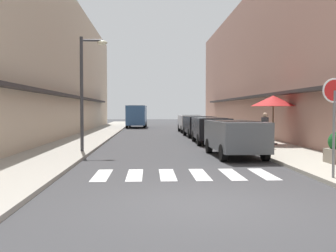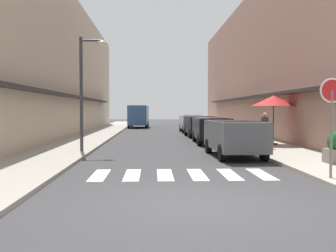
{
  "view_description": "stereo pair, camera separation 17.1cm",
  "coord_description": "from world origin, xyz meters",
  "px_view_note": "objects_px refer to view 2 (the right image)",
  "views": [
    {
      "loc": [
        -1.01,
        -8.05,
        1.91
      ],
      "look_at": [
        -0.06,
        12.1,
        1.1
      ],
      "focal_mm": 43.22,
      "sensor_mm": 36.0,
      "label": 1
    },
    {
      "loc": [
        -0.84,
        -8.06,
        1.91
      ],
      "look_at": [
        -0.06,
        12.1,
        1.1
      ],
      "focal_mm": 43.22,
      "sensor_mm": 36.0,
      "label": 2
    }
  ],
  "objects_px": {
    "parked_car_distant": "(191,121)",
    "pedestrian_walking_near": "(265,129)",
    "delivery_van": "(139,114)",
    "round_street_sign": "(332,102)",
    "parked_car_near": "(234,134)",
    "street_lamp": "(86,81)",
    "parked_car_far": "(199,124)",
    "parked_car_mid": "(211,127)",
    "cafe_umbrella": "(274,101)"
  },
  "relations": [
    {
      "from": "parked_car_far",
      "to": "delivery_van",
      "type": "xyz_separation_m",
      "value": [
        -4.78,
        15.16,
        0.48
      ]
    },
    {
      "from": "parked_car_distant",
      "to": "round_street_sign",
      "type": "height_order",
      "value": "round_street_sign"
    },
    {
      "from": "parked_car_distant",
      "to": "pedestrian_walking_near",
      "type": "height_order",
      "value": "pedestrian_walking_near"
    },
    {
      "from": "cafe_umbrella",
      "to": "parked_car_far",
      "type": "bearing_deg",
      "value": 110.99
    },
    {
      "from": "parked_car_mid",
      "to": "cafe_umbrella",
      "type": "xyz_separation_m",
      "value": [
        2.93,
        -2.04,
        1.43
      ]
    },
    {
      "from": "parked_car_mid",
      "to": "cafe_umbrella",
      "type": "distance_m",
      "value": 3.85
    },
    {
      "from": "delivery_van",
      "to": "parked_car_near",
      "type": "bearing_deg",
      "value": -80.05
    },
    {
      "from": "street_lamp",
      "to": "pedestrian_walking_near",
      "type": "relative_size",
      "value": 2.98
    },
    {
      "from": "parked_car_mid",
      "to": "parked_car_far",
      "type": "bearing_deg",
      "value": 90.0
    },
    {
      "from": "pedestrian_walking_near",
      "to": "round_street_sign",
      "type": "bearing_deg",
      "value": -127.74
    },
    {
      "from": "delivery_van",
      "to": "round_street_sign",
      "type": "relative_size",
      "value": 2.09
    },
    {
      "from": "parked_car_near",
      "to": "delivery_van",
      "type": "height_order",
      "value": "delivery_van"
    },
    {
      "from": "parked_car_distant",
      "to": "street_lamp",
      "type": "xyz_separation_m",
      "value": [
        -6.18,
        -16.37,
        2.24
      ]
    },
    {
      "from": "delivery_van",
      "to": "round_street_sign",
      "type": "height_order",
      "value": "round_street_sign"
    },
    {
      "from": "street_lamp",
      "to": "delivery_van",
      "type": "bearing_deg",
      "value": 86.89
    },
    {
      "from": "street_lamp",
      "to": "round_street_sign",
      "type": "bearing_deg",
      "value": -43.91
    },
    {
      "from": "parked_car_near",
      "to": "round_street_sign",
      "type": "height_order",
      "value": "round_street_sign"
    },
    {
      "from": "parked_car_near",
      "to": "pedestrian_walking_near",
      "type": "distance_m",
      "value": 3.17
    },
    {
      "from": "parked_car_far",
      "to": "parked_car_near",
      "type": "bearing_deg",
      "value": -90.0
    },
    {
      "from": "parked_car_near",
      "to": "parked_car_mid",
      "type": "relative_size",
      "value": 0.98
    },
    {
      "from": "cafe_umbrella",
      "to": "round_street_sign",
      "type": "bearing_deg",
      "value": -98.66
    },
    {
      "from": "parked_car_far",
      "to": "street_lamp",
      "type": "relative_size",
      "value": 0.88
    },
    {
      "from": "parked_car_near",
      "to": "cafe_umbrella",
      "type": "relative_size",
      "value": 1.76
    },
    {
      "from": "parked_car_far",
      "to": "delivery_van",
      "type": "relative_size",
      "value": 0.8
    },
    {
      "from": "street_lamp",
      "to": "parked_car_near",
      "type": "bearing_deg",
      "value": -13.65
    },
    {
      "from": "delivery_van",
      "to": "cafe_umbrella",
      "type": "distance_m",
      "value": 24.09
    },
    {
      "from": "delivery_van",
      "to": "cafe_umbrella",
      "type": "relative_size",
      "value": 2.16
    },
    {
      "from": "parked_car_near",
      "to": "cafe_umbrella",
      "type": "bearing_deg",
      "value": 56.59
    },
    {
      "from": "parked_car_mid",
      "to": "street_lamp",
      "type": "xyz_separation_m",
      "value": [
        -6.18,
        -4.99,
        2.24
      ]
    },
    {
      "from": "cafe_umbrella",
      "to": "pedestrian_walking_near",
      "type": "xyz_separation_m",
      "value": [
        -0.98,
        -1.94,
        -1.37
      ]
    },
    {
      "from": "parked_car_distant",
      "to": "pedestrian_walking_near",
      "type": "xyz_separation_m",
      "value": [
        1.95,
        -15.37,
        0.07
      ]
    },
    {
      "from": "delivery_van",
      "to": "street_lamp",
      "type": "bearing_deg",
      "value": -93.11
    },
    {
      "from": "parked_car_near",
      "to": "round_street_sign",
      "type": "bearing_deg",
      "value": -76.59
    },
    {
      "from": "parked_car_far",
      "to": "parked_car_distant",
      "type": "height_order",
      "value": "same"
    },
    {
      "from": "parked_car_mid",
      "to": "parked_car_near",
      "type": "bearing_deg",
      "value": -90.0
    },
    {
      "from": "parked_car_distant",
      "to": "round_street_sign",
      "type": "distance_m",
      "value": 23.71
    },
    {
      "from": "parked_car_far",
      "to": "round_street_sign",
      "type": "xyz_separation_m",
      "value": [
        1.38,
        -17.85,
        1.2
      ]
    },
    {
      "from": "delivery_van",
      "to": "cafe_umbrella",
      "type": "xyz_separation_m",
      "value": [
        7.71,
        -22.8,
        0.95
      ]
    },
    {
      "from": "parked_car_near",
      "to": "delivery_van",
      "type": "relative_size",
      "value": 0.81
    },
    {
      "from": "parked_car_near",
      "to": "street_lamp",
      "type": "distance_m",
      "value": 6.74
    },
    {
      "from": "delivery_van",
      "to": "round_street_sign",
      "type": "bearing_deg",
      "value": -79.44
    },
    {
      "from": "parked_car_near",
      "to": "delivery_van",
      "type": "distance_m",
      "value": 27.66
    },
    {
      "from": "parked_car_mid",
      "to": "pedestrian_walking_near",
      "type": "bearing_deg",
      "value": -63.94
    },
    {
      "from": "parked_car_mid",
      "to": "round_street_sign",
      "type": "relative_size",
      "value": 1.73
    },
    {
      "from": "street_lamp",
      "to": "parked_car_far",
      "type": "bearing_deg",
      "value": 59.74
    },
    {
      "from": "parked_car_mid",
      "to": "round_street_sign",
      "type": "height_order",
      "value": "round_street_sign"
    },
    {
      "from": "parked_car_mid",
      "to": "round_street_sign",
      "type": "distance_m",
      "value": 12.39
    },
    {
      "from": "round_street_sign",
      "to": "cafe_umbrella",
      "type": "bearing_deg",
      "value": 81.34
    },
    {
      "from": "parked_car_mid",
      "to": "pedestrian_walking_near",
      "type": "xyz_separation_m",
      "value": [
        1.95,
        -3.98,
        0.07
      ]
    },
    {
      "from": "parked_car_distant",
      "to": "street_lamp",
      "type": "bearing_deg",
      "value": -110.67
    }
  ]
}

